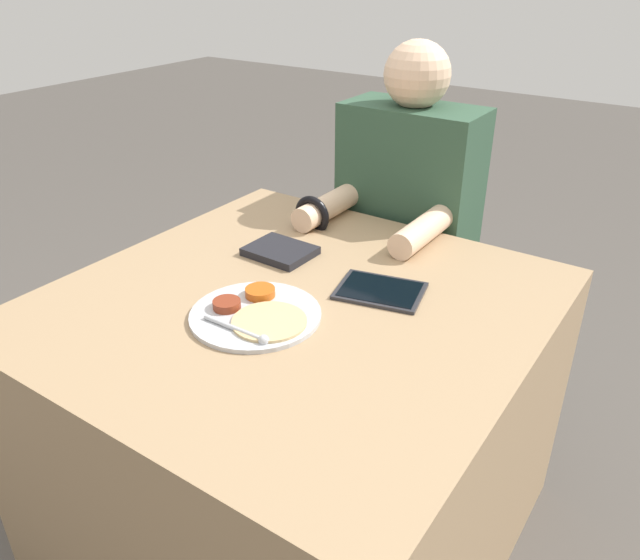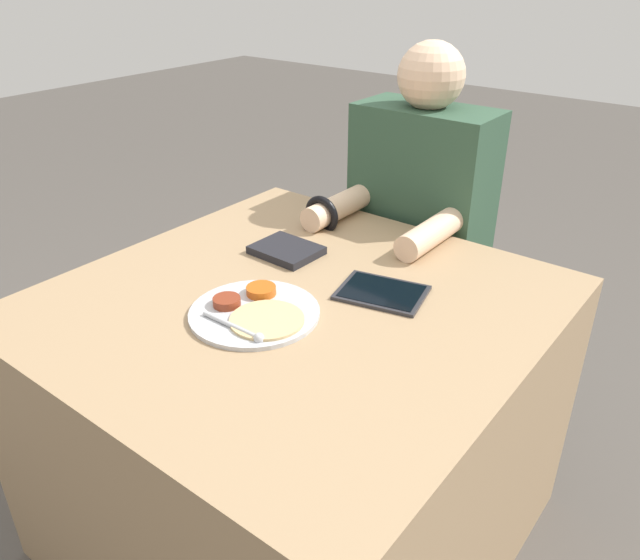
{
  "view_description": "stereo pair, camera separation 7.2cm",
  "coord_description": "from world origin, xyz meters",
  "views": [
    {
      "loc": [
        0.72,
        -0.96,
        1.41
      ],
      "look_at": [
        0.06,
        0.01,
        0.78
      ],
      "focal_mm": 35.0,
      "sensor_mm": 36.0,
      "label": 1
    },
    {
      "loc": [
        0.78,
        -0.91,
        1.41
      ],
      "look_at": [
        0.06,
        0.01,
        0.78
      ],
      "focal_mm": 35.0,
      "sensor_mm": 36.0,
      "label": 2
    }
  ],
  "objects": [
    {
      "name": "tablet_device",
      "position": [
        0.14,
        0.13,
        0.72
      ],
      "size": [
        0.22,
        0.18,
        0.01
      ],
      "color": "#28282D",
      "rests_on": "dining_table"
    },
    {
      "name": "red_notebook",
      "position": [
        -0.16,
        0.16,
        0.73
      ],
      "size": [
        0.16,
        0.13,
        0.02
      ],
      "color": "silver",
      "rests_on": "dining_table"
    },
    {
      "name": "dining_table",
      "position": [
        0.0,
        0.0,
        0.36
      ],
      "size": [
        1.03,
        1.04,
        0.72
      ],
      "color": "#9E7F5B",
      "rests_on": "ground_plane"
    },
    {
      "name": "person_diner",
      "position": [
        -0.05,
        0.64,
        0.56
      ],
      "size": [
        0.4,
        0.45,
        1.19
      ],
      "color": "black",
      "rests_on": "ground_plane"
    },
    {
      "name": "ground_plane",
      "position": [
        0.0,
        0.0,
        0.0
      ],
      "size": [
        12.0,
        12.0,
        0.0
      ],
      "primitive_type": "plane",
      "color": "#4C4742"
    },
    {
      "name": "thali_tray",
      "position": [
        -0.02,
        -0.11,
        0.73
      ],
      "size": [
        0.28,
        0.28,
        0.03
      ],
      "color": "#B7BABF",
      "rests_on": "dining_table"
    }
  ]
}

